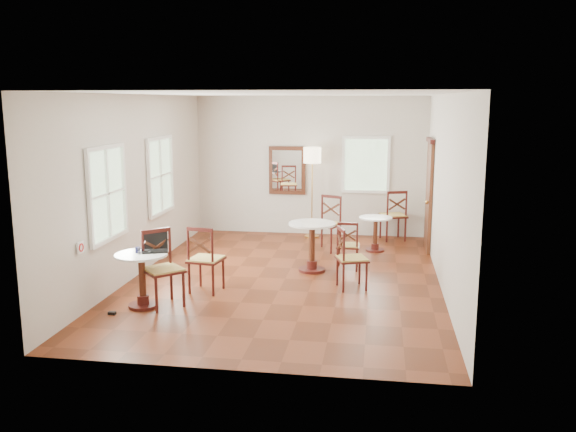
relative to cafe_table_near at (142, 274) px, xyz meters
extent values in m
plane|color=#622610|center=(1.79, 1.67, -0.48)|extent=(7.00, 7.00, 0.00)
cube|color=beige|center=(1.79, 5.17, 1.02)|extent=(5.00, 0.02, 3.00)
cube|color=beige|center=(1.79, -1.83, 1.02)|extent=(5.00, 0.02, 3.00)
cube|color=beige|center=(-0.71, 1.67, 1.02)|extent=(0.02, 7.00, 3.00)
cube|color=beige|center=(4.29, 1.67, 1.02)|extent=(0.02, 7.00, 3.00)
cube|color=white|center=(1.79, 1.67, 2.52)|extent=(5.00, 7.00, 0.02)
cube|color=#592E19|center=(4.25, 4.07, 0.57)|extent=(0.06, 0.90, 2.10)
cube|color=#471611|center=(4.23, 4.07, 1.67)|extent=(0.08, 1.02, 0.08)
sphere|color=#BF8C3F|center=(4.19, 3.75, 0.52)|extent=(0.07, 0.07, 0.07)
cube|color=#4A2213|center=(1.29, 5.13, 0.92)|extent=(0.80, 0.05, 1.05)
cube|color=white|center=(1.29, 5.10, 0.92)|extent=(0.64, 0.02, 0.88)
cube|color=white|center=(-0.68, -0.43, 0.47)|extent=(0.02, 0.16, 0.16)
torus|color=red|center=(-0.66, -0.43, 0.47)|extent=(0.02, 0.12, 0.12)
cube|color=white|center=(-0.68, 0.47, 1.07)|extent=(0.06, 1.22, 1.42)
cube|color=white|center=(-0.68, 2.67, 1.07)|extent=(0.06, 1.22, 1.42)
cube|color=white|center=(2.99, 5.14, 1.07)|extent=(1.02, 0.06, 1.22)
cylinder|color=#471611|center=(0.00, 0.00, -0.46)|extent=(0.42, 0.42, 0.04)
cylinder|color=#471611|center=(0.00, 0.00, -0.38)|extent=(0.17, 0.17, 0.13)
cylinder|color=#4A2213|center=(0.00, 0.00, -0.06)|extent=(0.10, 0.10, 0.63)
cylinder|color=#471611|center=(0.00, 0.00, 0.23)|extent=(0.15, 0.15, 0.06)
cylinder|color=white|center=(0.00, 0.00, 0.28)|extent=(0.74, 0.74, 0.03)
cylinder|color=#471611|center=(2.17, 2.20, -0.46)|extent=(0.46, 0.46, 0.05)
cylinder|color=#471611|center=(2.17, 2.20, -0.37)|extent=(0.18, 0.18, 0.14)
cylinder|color=#4A2213|center=(2.17, 2.20, -0.02)|extent=(0.10, 0.10, 0.69)
cylinder|color=#471611|center=(2.17, 2.20, 0.30)|extent=(0.16, 0.16, 0.07)
cylinder|color=white|center=(2.17, 2.20, 0.35)|extent=(0.80, 0.80, 0.03)
cylinder|color=#471611|center=(3.24, 3.80, -0.47)|extent=(0.36, 0.36, 0.04)
cylinder|color=#471611|center=(3.24, 3.80, -0.39)|extent=(0.15, 0.15, 0.11)
cylinder|color=#4A2213|center=(3.24, 3.80, -0.12)|extent=(0.08, 0.08, 0.55)
cylinder|color=#471611|center=(3.24, 3.80, 0.14)|extent=(0.13, 0.13, 0.05)
cylinder|color=white|center=(3.24, 3.80, 0.18)|extent=(0.64, 0.64, 0.03)
cylinder|color=#471611|center=(0.92, 1.00, -0.24)|extent=(0.04, 0.04, 0.49)
cylinder|color=#471611|center=(0.86, 0.61, -0.24)|extent=(0.04, 0.04, 0.49)
cylinder|color=#471611|center=(0.53, 1.06, -0.24)|extent=(0.04, 0.04, 0.49)
cylinder|color=#471611|center=(0.47, 0.67, -0.24)|extent=(0.04, 0.04, 0.49)
cube|color=#471611|center=(0.69, 0.84, 0.01)|extent=(0.54, 0.54, 0.03)
cube|color=#AF8F46|center=(0.69, 0.84, 0.03)|extent=(0.52, 0.52, 0.04)
cylinder|color=#471611|center=(0.86, 0.61, 0.28)|extent=(0.04, 0.04, 0.55)
cylinder|color=#471611|center=(0.47, 0.67, 0.28)|extent=(0.04, 0.04, 0.55)
cube|color=#471611|center=(0.67, 0.64, 0.53)|extent=(0.42, 0.10, 0.05)
cube|color=#4A2213|center=(0.67, 0.64, 0.29)|extent=(0.35, 0.08, 0.24)
cube|color=#4A2213|center=(0.67, 0.64, 0.29)|extent=(0.35, 0.08, 0.24)
cylinder|color=#471611|center=(0.28, -0.21, -0.23)|extent=(0.04, 0.04, 0.52)
cylinder|color=#471611|center=(-0.01, 0.09, -0.23)|extent=(0.04, 0.04, 0.52)
cylinder|color=#471611|center=(0.58, 0.08, -0.23)|extent=(0.04, 0.04, 0.52)
cylinder|color=#471611|center=(0.29, 0.38, -0.23)|extent=(0.04, 0.04, 0.52)
cube|color=#471611|center=(0.29, 0.09, 0.04)|extent=(0.71, 0.71, 0.03)
cube|color=#AF8F46|center=(0.29, 0.09, 0.06)|extent=(0.68, 0.68, 0.05)
cylinder|color=#471611|center=(-0.01, 0.09, 0.32)|extent=(0.04, 0.04, 0.57)
cylinder|color=#471611|center=(0.29, 0.38, 0.32)|extent=(0.04, 0.04, 0.57)
cube|color=#471611|center=(0.14, 0.23, 0.58)|extent=(0.34, 0.33, 0.06)
cube|color=#4A2213|center=(0.14, 0.23, 0.33)|extent=(0.29, 0.28, 0.25)
cube|color=#4A2213|center=(0.14, 0.23, 0.33)|extent=(0.29, 0.28, 0.25)
cylinder|color=#471611|center=(2.94, 2.59, -0.28)|extent=(0.03, 0.03, 0.41)
cylinder|color=#471611|center=(2.94, 2.26, -0.28)|extent=(0.03, 0.03, 0.41)
cylinder|color=#471611|center=(2.62, 2.58, -0.28)|extent=(0.03, 0.03, 0.41)
cylinder|color=#471611|center=(2.62, 2.26, -0.28)|extent=(0.03, 0.03, 0.41)
cube|color=#471611|center=(2.78, 2.42, -0.07)|extent=(0.40, 0.40, 0.03)
cube|color=#AF8F46|center=(2.78, 2.42, -0.06)|extent=(0.38, 0.38, 0.04)
cylinder|color=#471611|center=(2.94, 2.26, 0.15)|extent=(0.03, 0.03, 0.45)
cylinder|color=#471611|center=(2.62, 2.26, 0.15)|extent=(0.03, 0.03, 0.45)
cube|color=#471611|center=(2.78, 2.26, 0.35)|extent=(0.34, 0.03, 0.05)
cube|color=#4A2213|center=(2.78, 2.26, 0.16)|extent=(0.29, 0.02, 0.20)
cube|color=#4A2213|center=(2.78, 2.26, 0.16)|extent=(0.29, 0.02, 0.20)
cylinder|color=#471611|center=(3.13, 1.21, -0.25)|extent=(0.04, 0.04, 0.46)
cylinder|color=#471611|center=(2.79, 1.09, -0.25)|extent=(0.04, 0.04, 0.46)
cylinder|color=#471611|center=(3.01, 1.56, -0.25)|extent=(0.04, 0.04, 0.46)
cylinder|color=#471611|center=(2.67, 1.44, -0.25)|extent=(0.04, 0.04, 0.46)
cube|color=#471611|center=(2.90, 1.32, -0.02)|extent=(0.57, 0.57, 0.03)
cube|color=#AF8F46|center=(2.90, 1.32, 0.00)|extent=(0.54, 0.54, 0.04)
cylinder|color=#471611|center=(2.79, 1.09, 0.23)|extent=(0.04, 0.04, 0.51)
cylinder|color=#471611|center=(2.67, 1.44, 0.23)|extent=(0.04, 0.04, 0.51)
cube|color=#471611|center=(2.73, 1.26, 0.47)|extent=(0.16, 0.38, 0.05)
cube|color=#4A2213|center=(2.73, 1.26, 0.24)|extent=(0.13, 0.32, 0.23)
cube|color=#4A2213|center=(2.73, 1.26, 0.24)|extent=(0.13, 0.32, 0.23)
cylinder|color=#471611|center=(3.72, 5.09, -0.23)|extent=(0.04, 0.04, 0.50)
cylinder|color=#471611|center=(3.85, 4.71, -0.23)|extent=(0.04, 0.04, 0.50)
cylinder|color=#471611|center=(3.34, 4.96, -0.23)|extent=(0.04, 0.04, 0.50)
cylinder|color=#471611|center=(3.47, 4.58, -0.23)|extent=(0.04, 0.04, 0.50)
cube|color=#471611|center=(3.60, 4.83, 0.03)|extent=(0.63, 0.63, 0.03)
cube|color=#AF8F46|center=(3.60, 4.83, 0.04)|extent=(0.60, 0.60, 0.04)
cylinder|color=#471611|center=(3.85, 4.71, 0.30)|extent=(0.04, 0.04, 0.56)
cylinder|color=#471611|center=(3.47, 4.58, 0.30)|extent=(0.04, 0.04, 0.56)
cube|color=#471611|center=(3.66, 4.64, 0.56)|extent=(0.42, 0.18, 0.06)
cube|color=#4A2213|center=(3.66, 4.64, 0.31)|extent=(0.35, 0.15, 0.25)
cube|color=#4A2213|center=(3.66, 4.64, 0.31)|extent=(0.35, 0.15, 0.25)
cylinder|color=#471611|center=(2.03, 3.59, -0.23)|extent=(0.04, 0.04, 0.50)
cylinder|color=#471611|center=(2.18, 3.97, -0.23)|extent=(0.04, 0.04, 0.50)
cylinder|color=#471611|center=(2.41, 3.45, -0.23)|extent=(0.04, 0.04, 0.50)
cylinder|color=#471611|center=(2.55, 3.82, -0.23)|extent=(0.04, 0.04, 0.50)
cube|color=#471611|center=(2.29, 3.71, 0.03)|extent=(0.64, 0.64, 0.03)
cube|color=#AF8F46|center=(2.29, 3.71, 0.04)|extent=(0.61, 0.61, 0.04)
cylinder|color=#471611|center=(2.18, 3.97, 0.30)|extent=(0.04, 0.04, 0.56)
cylinder|color=#471611|center=(2.55, 3.82, 0.30)|extent=(0.04, 0.04, 0.56)
cube|color=#471611|center=(2.36, 3.90, 0.56)|extent=(0.41, 0.19, 0.06)
cube|color=#4A2213|center=(2.36, 3.90, 0.31)|extent=(0.35, 0.16, 0.25)
cube|color=#4A2213|center=(2.36, 3.90, 0.31)|extent=(0.35, 0.16, 0.25)
cylinder|color=#BF8C3F|center=(1.88, 4.82, -0.47)|extent=(0.31, 0.31, 0.03)
cylinder|color=#BF8C3F|center=(1.88, 4.82, 0.40)|extent=(0.03, 0.03, 1.77)
cylinder|color=beige|center=(1.88, 4.82, 1.29)|extent=(0.38, 0.38, 0.33)
cube|color=black|center=(0.15, 0.15, 0.31)|extent=(0.43, 0.37, 0.02)
cube|color=black|center=(0.15, 0.15, 0.32)|extent=(0.33, 0.24, 0.00)
cube|color=black|center=(0.11, 0.27, 0.43)|extent=(0.37, 0.20, 0.25)
cube|color=silver|center=(0.11, 0.27, 0.43)|extent=(0.32, 0.16, 0.20)
ellipsoid|color=black|center=(0.13, 0.05, 0.32)|extent=(0.11, 0.09, 0.04)
cylinder|color=black|center=(-0.07, 0.05, 0.34)|extent=(0.07, 0.07, 0.08)
torus|color=black|center=(-0.03, 0.05, 0.34)|extent=(0.06, 0.01, 0.06)
cylinder|color=white|center=(-0.01, -0.02, 0.34)|extent=(0.05, 0.05, 0.09)
cube|color=black|center=(-0.30, -0.37, -0.46)|extent=(0.10, 0.06, 0.04)
camera|label=1|loc=(3.28, -7.83, 2.41)|focal=37.66mm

